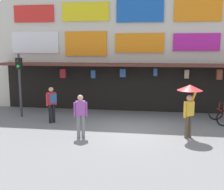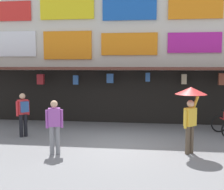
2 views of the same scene
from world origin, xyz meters
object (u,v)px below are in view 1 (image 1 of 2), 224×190
(pedestrian_in_black, at_px, (52,102))
(pedestrian_with_umbrella, at_px, (190,96))
(pedestrian_in_red, at_px, (81,114))
(traffic_light_near, at_px, (19,75))
(bicycle_parked, at_px, (220,115))

(pedestrian_in_black, bearing_deg, pedestrian_with_umbrella, -12.35)
(pedestrian_in_red, distance_m, pedestrian_in_black, 2.68)
(pedestrian_with_umbrella, bearing_deg, traffic_light_near, 164.39)
(bicycle_parked, relative_size, pedestrian_with_umbrella, 0.60)
(traffic_light_near, relative_size, pedestrian_with_umbrella, 1.54)
(bicycle_parked, relative_size, pedestrian_in_red, 0.74)
(traffic_light_near, bearing_deg, pedestrian_in_red, -36.04)
(traffic_light_near, xyz_separation_m, pedestrian_in_black, (1.99, -0.92, -1.16))
(bicycle_parked, bearing_deg, pedestrian_with_umbrella, -124.53)
(bicycle_parked, distance_m, pedestrian_in_black, 7.83)
(pedestrian_in_black, distance_m, pedestrian_with_umbrella, 6.19)
(traffic_light_near, height_order, pedestrian_with_umbrella, traffic_light_near)
(traffic_light_near, xyz_separation_m, pedestrian_with_umbrella, (8.00, -2.24, -0.50))
(traffic_light_near, relative_size, pedestrian_in_red, 1.90)
(traffic_light_near, distance_m, pedestrian_in_black, 2.48)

